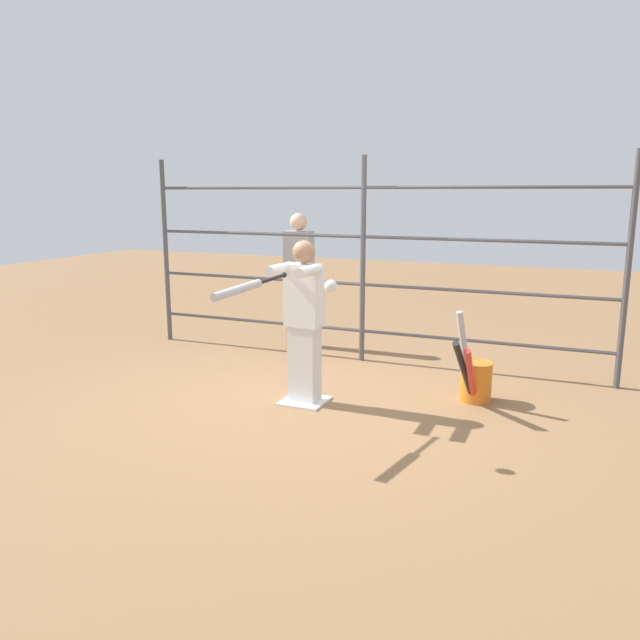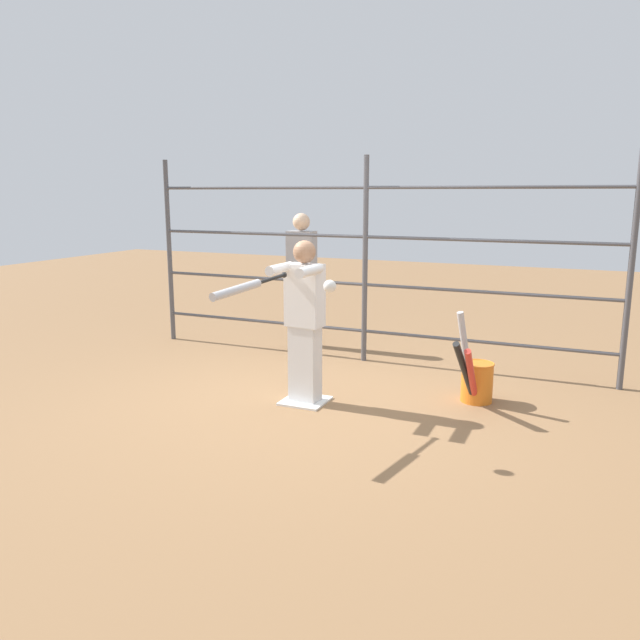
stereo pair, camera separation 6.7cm
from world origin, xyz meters
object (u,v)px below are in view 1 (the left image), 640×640
(batter, at_px, (303,317))
(baseball_bat_swinging, at_px, (243,288))
(softball_in_flight, at_px, (331,286))
(bat_bucket, at_px, (474,378))
(bystander_behind_fence, at_px, (299,278))

(batter, relative_size, baseball_bat_swinging, 1.60)
(batter, height_order, softball_in_flight, batter)
(batter, bearing_deg, bat_bucket, -156.59)
(baseball_bat_swinging, bearing_deg, bystander_behind_fence, -72.93)
(bystander_behind_fence, bearing_deg, baseball_bat_swinging, 107.07)
(baseball_bat_swinging, relative_size, bat_bucket, 1.06)
(batter, xyz_separation_m, bat_bucket, (-1.44, -0.62, -0.58))
(batter, relative_size, bystander_behind_fence, 0.90)
(batter, distance_m, bat_bucket, 1.67)
(softball_in_flight, distance_m, bystander_behind_fence, 3.21)
(baseball_bat_swinging, distance_m, bystander_behind_fence, 3.08)
(bystander_behind_fence, bearing_deg, softball_in_flight, 119.19)
(bat_bucket, distance_m, bystander_behind_fence, 2.84)
(bat_bucket, bearing_deg, softball_in_flight, 59.01)
(batter, height_order, bat_bucket, batter)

